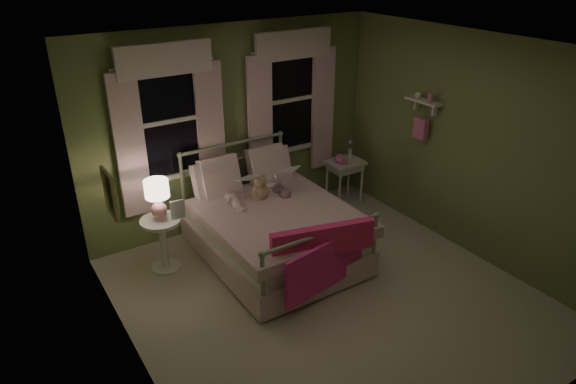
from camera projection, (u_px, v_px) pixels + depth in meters
room_shell at (333, 188)px, 4.96m from camera, size 4.20×4.20×4.20m
bed at (272, 228)px, 6.09m from camera, size 1.58×2.04×1.18m
pink_throw at (324, 251)px, 5.21m from camera, size 1.09×0.36×0.71m
child_left at (233, 177)px, 6.02m from camera, size 0.31×0.24×0.78m
child_right at (273, 170)px, 6.31m from camera, size 0.36×0.29×0.69m
book_left at (243, 184)px, 5.83m from camera, size 0.22×0.15×0.26m
book_right at (284, 176)px, 6.12m from camera, size 0.23×0.19×0.26m
teddy_bear at (260, 189)px, 6.11m from camera, size 0.24×0.20×0.32m
nightstand_left at (163, 237)px, 5.83m from camera, size 0.46×0.46×0.65m
table_lamp at (157, 195)px, 5.59m from camera, size 0.27×0.27×0.45m
book_nightstand at (171, 219)px, 5.71m from camera, size 0.19×0.24×0.02m
nightstand_right at (345, 168)px, 7.30m from camera, size 0.50×0.40×0.64m
pink_toy at (340, 159)px, 7.17m from camera, size 0.14×0.18×0.14m
bud_vase at (350, 149)px, 7.29m from camera, size 0.06×0.06×0.28m
window_left at (169, 116)px, 5.94m from camera, size 1.34×0.13×1.96m
window_right at (292, 95)px, 6.76m from camera, size 1.34×0.13×1.96m
wall_shelf at (422, 115)px, 6.31m from camera, size 0.15×0.50×0.60m
framed_picture at (110, 194)px, 4.37m from camera, size 0.03×0.32×0.42m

